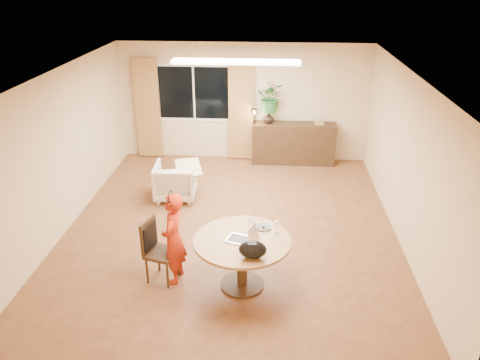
% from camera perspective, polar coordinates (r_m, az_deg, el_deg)
% --- Properties ---
extents(floor, '(6.50, 6.50, 0.00)m').
position_cam_1_polar(floor, '(7.99, -1.12, -5.83)').
color(floor, brown).
rests_on(floor, ground).
extents(ceiling, '(6.50, 6.50, 0.00)m').
position_cam_1_polar(ceiling, '(7.04, -1.29, 12.73)').
color(ceiling, white).
rests_on(ceiling, wall_back).
extents(wall_back, '(5.50, 0.00, 5.50)m').
position_cam_1_polar(wall_back, '(10.50, 0.43, 9.43)').
color(wall_back, beige).
rests_on(wall_back, floor).
extents(wall_left, '(0.00, 6.50, 6.50)m').
position_cam_1_polar(wall_left, '(8.13, -20.90, 3.19)').
color(wall_left, beige).
rests_on(wall_left, floor).
extents(wall_right, '(0.00, 6.50, 6.50)m').
position_cam_1_polar(wall_right, '(7.68, 19.70, 2.14)').
color(wall_right, beige).
rests_on(wall_right, floor).
extents(window, '(1.70, 0.03, 1.30)m').
position_cam_1_polar(window, '(10.55, -5.64, 10.52)').
color(window, white).
rests_on(window, wall_back).
extents(curtain_left, '(0.55, 0.08, 2.25)m').
position_cam_1_polar(curtain_left, '(10.80, -11.19, 8.54)').
color(curtain_left, brown).
rests_on(curtain_left, wall_back).
extents(curtain_right, '(0.55, 0.08, 2.25)m').
position_cam_1_polar(curtain_right, '(10.45, 0.12, 8.48)').
color(curtain_right, brown).
rests_on(curtain_right, wall_back).
extents(ceiling_panel, '(2.20, 0.35, 0.05)m').
position_cam_1_polar(ceiling_panel, '(8.22, -0.50, 14.21)').
color(ceiling_panel, white).
rests_on(ceiling_panel, ceiling).
extents(dining_table, '(1.31, 1.31, 0.75)m').
position_cam_1_polar(dining_table, '(6.34, 0.27, -8.47)').
color(dining_table, brown).
rests_on(dining_table, floor).
extents(dining_chair, '(0.53, 0.51, 0.91)m').
position_cam_1_polar(dining_chair, '(6.63, -9.52, -8.60)').
color(dining_chair, black).
rests_on(dining_chair, floor).
extents(child, '(0.51, 0.36, 1.33)m').
position_cam_1_polar(child, '(6.49, -8.11, -7.08)').
color(child, '#B70E22').
rests_on(child, floor).
extents(laptop, '(0.45, 0.37, 0.26)m').
position_cam_1_polar(laptop, '(6.17, 0.10, -6.33)').
color(laptop, '#B7B7BC').
rests_on(laptop, dining_table).
extents(tumbler, '(0.09, 0.09, 0.11)m').
position_cam_1_polar(tumbler, '(6.49, 1.42, -5.45)').
color(tumbler, white).
rests_on(tumbler, dining_table).
extents(wine_glass, '(0.07, 0.07, 0.19)m').
position_cam_1_polar(wine_glass, '(6.37, 4.47, -5.74)').
color(wine_glass, white).
rests_on(wine_glass, dining_table).
extents(pot_lid, '(0.26, 0.26, 0.04)m').
position_cam_1_polar(pot_lid, '(6.51, 2.90, -5.72)').
color(pot_lid, white).
rests_on(pot_lid, dining_table).
extents(handbag, '(0.36, 0.22, 0.23)m').
position_cam_1_polar(handbag, '(5.84, 1.55, -8.49)').
color(handbag, black).
rests_on(handbag, dining_table).
extents(armchair, '(0.78, 0.81, 0.70)m').
position_cam_1_polar(armchair, '(8.94, -7.89, -0.10)').
color(armchair, beige).
rests_on(armchair, floor).
extents(throw, '(0.60, 0.66, 0.03)m').
position_cam_1_polar(throw, '(8.73, -6.33, 1.99)').
color(throw, beige).
rests_on(throw, armchair).
extents(sideboard, '(1.82, 0.45, 0.91)m').
position_cam_1_polar(sideboard, '(10.51, 6.52, 4.47)').
color(sideboard, black).
rests_on(sideboard, floor).
extents(vase, '(0.24, 0.24, 0.25)m').
position_cam_1_polar(vase, '(10.32, 3.49, 7.59)').
color(vase, black).
rests_on(vase, sideboard).
extents(bouquet, '(0.64, 0.57, 0.66)m').
position_cam_1_polar(bouquet, '(10.20, 3.82, 10.02)').
color(bouquet, '#336626').
rests_on(bouquet, vase).
extents(book_stack, '(0.24, 0.20, 0.09)m').
position_cam_1_polar(book_stack, '(10.39, 9.63, 6.95)').
color(book_stack, olive).
rests_on(book_stack, sideboard).
extents(desk_lamp, '(0.14, 0.14, 0.34)m').
position_cam_1_polar(desk_lamp, '(10.27, 1.77, 7.80)').
color(desk_lamp, black).
rests_on(desk_lamp, sideboard).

